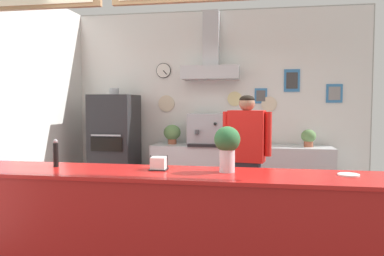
# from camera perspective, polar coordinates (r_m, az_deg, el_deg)

# --- Properties ---
(back_wall_assembly) EXTENTS (4.60, 2.87, 3.00)m
(back_wall_assembly) POSITION_cam_1_polar(r_m,az_deg,el_deg) (5.83, 3.47, 4.33)
(back_wall_assembly) COLOR #9E9E99
(back_wall_assembly) RESTS_ON ground_plane
(service_counter) EXTENTS (3.70, 0.65, 1.00)m
(service_counter) POSITION_cam_1_polar(r_m,az_deg,el_deg) (3.20, -2.21, -15.54)
(service_counter) COLOR #B21916
(service_counter) RESTS_ON ground_plane
(back_prep_counter) EXTENTS (2.61, 0.56, 0.94)m
(back_prep_counter) POSITION_cam_1_polar(r_m,az_deg,el_deg) (5.70, 7.26, -7.38)
(back_prep_counter) COLOR silver
(back_prep_counter) RESTS_ON ground_plane
(pizza_oven) EXTENTS (0.62, 0.69, 1.78)m
(pizza_oven) POSITION_cam_1_polar(r_m,az_deg,el_deg) (5.84, -11.47, -3.35)
(pizza_oven) COLOR #232326
(pizza_oven) RESTS_ON ground_plane
(shop_worker) EXTENTS (0.56, 0.29, 1.65)m
(shop_worker) POSITION_cam_1_polar(r_m,az_deg,el_deg) (4.44, 8.18, -5.00)
(shop_worker) COLOR #232328
(shop_worker) RESTS_ON ground_plane
(espresso_machine) EXTENTS (0.52, 0.48, 0.47)m
(espresso_machine) POSITION_cam_1_polar(r_m,az_deg,el_deg) (5.63, 2.13, -0.25)
(espresso_machine) COLOR #A3A5AD
(espresso_machine) RESTS_ON back_prep_counter
(potted_thyme) EXTENTS (0.20, 0.20, 0.25)m
(potted_thyme) POSITION_cam_1_polar(r_m,az_deg,el_deg) (5.65, 8.68, -1.14)
(potted_thyme) COLOR #9E563D
(potted_thyme) RESTS_ON back_prep_counter
(potted_sage) EXTENTS (0.26, 0.26, 0.29)m
(potted_sage) POSITION_cam_1_polar(r_m,az_deg,el_deg) (5.78, -3.00, -0.79)
(potted_sage) COLOR #9E563D
(potted_sage) RESTS_ON back_prep_counter
(potted_oregano) EXTENTS (0.21, 0.21, 0.25)m
(potted_oregano) POSITION_cam_1_polar(r_m,az_deg,el_deg) (5.66, 17.10, -1.32)
(potted_oregano) COLOR #9E563D
(potted_oregano) RESTS_ON back_prep_counter
(pepper_grinder) EXTENTS (0.04, 0.04, 0.24)m
(pepper_grinder) POSITION_cam_1_polar(r_m,az_deg,el_deg) (3.51, -19.78, -3.57)
(pepper_grinder) COLOR black
(pepper_grinder) RESTS_ON service_counter
(condiment_plate) EXTENTS (0.16, 0.16, 0.01)m
(condiment_plate) POSITION_cam_1_polar(r_m,az_deg,el_deg) (3.16, 22.47, -6.50)
(condiment_plate) COLOR white
(condiment_plate) RESTS_ON service_counter
(napkin_holder) EXTENTS (0.15, 0.14, 0.12)m
(napkin_holder) POSITION_cam_1_polar(r_m,az_deg,el_deg) (3.18, -4.99, -5.39)
(napkin_holder) COLOR #262628
(napkin_holder) RESTS_ON service_counter
(basil_vase) EXTENTS (0.21, 0.21, 0.37)m
(basil_vase) POSITION_cam_1_polar(r_m,az_deg,el_deg) (3.05, 5.30, -2.70)
(basil_vase) COLOR silver
(basil_vase) RESTS_ON service_counter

